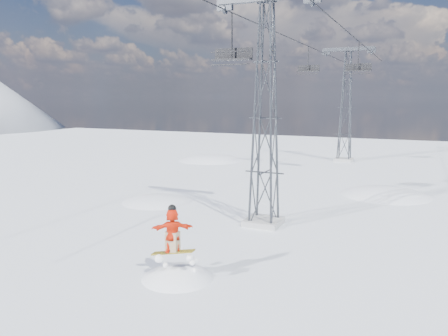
{
  "coord_description": "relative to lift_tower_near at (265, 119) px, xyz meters",
  "views": [
    {
      "loc": [
        7.95,
        -12.75,
        6.53
      ],
      "look_at": [
        0.47,
        3.75,
        3.58
      ],
      "focal_mm": 35.0,
      "sensor_mm": 36.0,
      "label": 1
    }
  ],
  "objects": [
    {
      "name": "lift_tower_near",
      "position": [
        0.0,
        0.0,
        0.0
      ],
      "size": [
        5.2,
        1.8,
        11.43
      ],
      "color": "#999999",
      "rests_on": "ground"
    },
    {
      "name": "snow_terrain",
      "position": [
        -5.57,
        13.24,
        -15.06
      ],
      "size": [
        39.0,
        37.0,
        22.0
      ],
      "color": "white",
      "rests_on": "ground"
    },
    {
      "name": "haul_cables",
      "position": [
        0.0,
        11.5,
        5.38
      ],
      "size": [
        4.46,
        51.0,
        0.06
      ],
      "color": "black",
      "rests_on": "ground"
    },
    {
      "name": "lift_chair_mid",
      "position": [
        2.2,
        16.06,
        3.36
      ],
      "size": [
        2.04,
        0.59,
        2.52
      ],
      "color": "black",
      "rests_on": "ground"
    },
    {
      "name": "snowboarder_jump",
      "position": [
        -0.63,
        -7.7,
        -7.11
      ],
      "size": [
        4.4,
        4.4,
        6.77
      ],
      "color": "white",
      "rests_on": "ground"
    },
    {
      "name": "lift_tower_far",
      "position": [
        0.0,
        25.0,
        0.0
      ],
      "size": [
        5.2,
        1.8,
        11.43
      ],
      "color": "#999999",
      "rests_on": "ground"
    },
    {
      "name": "lift_chair_near",
      "position": [
        -2.2,
        0.95,
        3.24
      ],
      "size": [
        2.15,
        0.62,
        2.67
      ],
      "color": "black",
      "rests_on": "ground"
    },
    {
      "name": "ground",
      "position": [
        -0.8,
        -8.0,
        -5.47
      ],
      "size": [
        120.0,
        120.0,
        0.0
      ],
      "primitive_type": "plane",
      "color": "white",
      "rests_on": "ground"
    },
    {
      "name": "lift_chair_far",
      "position": [
        -2.2,
        17.61,
        3.49
      ],
      "size": [
        1.91,
        0.55,
        2.37
      ],
      "color": "black",
      "rests_on": "ground"
    }
  ]
}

